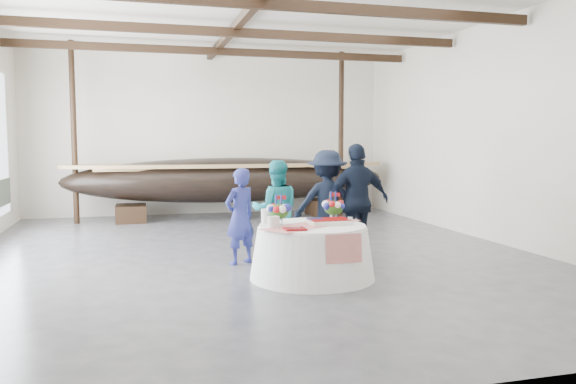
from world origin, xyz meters
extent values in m
cube|color=#3D3D42|center=(0.00, 0.00, 0.00)|extent=(10.00, 12.00, 0.01)
cube|color=silver|center=(0.00, 6.00, 2.25)|extent=(10.00, 0.02, 4.50)
cube|color=silver|center=(0.00, -6.00, 2.25)|extent=(10.00, 0.02, 4.50)
cube|color=silver|center=(5.00, 0.00, 2.25)|extent=(0.02, 12.00, 4.50)
cube|color=white|center=(0.00, 0.00, 4.50)|extent=(10.00, 12.00, 0.01)
cube|color=black|center=(0.00, -1.00, 4.25)|extent=(9.80, 0.12, 0.18)
cube|color=black|center=(0.00, 1.50, 4.25)|extent=(9.80, 0.12, 0.18)
cube|color=black|center=(0.00, 4.00, 4.25)|extent=(9.80, 0.12, 0.18)
cube|color=black|center=(0.00, 0.00, 4.38)|extent=(0.15, 11.76, 0.15)
cylinder|color=black|center=(-3.50, 4.79, 2.25)|extent=(0.14, 0.14, 4.50)
cylinder|color=black|center=(3.50, 4.79, 2.25)|extent=(0.14, 0.14, 4.50)
cube|color=black|center=(-2.19, 4.79, 0.22)|extent=(0.75, 0.97, 0.43)
cube|color=black|center=(2.97, 4.79, 0.22)|extent=(0.75, 0.97, 0.43)
ellipsoid|color=black|center=(0.39, 4.79, 1.02)|extent=(8.61, 1.72, 1.18)
cube|color=#9E7A4C|center=(0.39, 4.79, 1.34)|extent=(6.89, 1.13, 0.06)
cone|color=white|center=(0.50, -2.06, 0.39)|extent=(1.88, 1.88, 0.78)
cylinder|color=white|center=(0.50, -2.06, 0.79)|extent=(1.60, 1.60, 0.04)
cube|color=red|center=(0.50, -2.06, 0.81)|extent=(1.76, 1.40, 0.01)
cube|color=white|center=(0.76, -2.07, 0.84)|extent=(0.60, 0.40, 0.07)
cylinder|color=white|center=(-0.13, -2.21, 0.89)|extent=(0.18, 0.18, 0.17)
cylinder|color=white|center=(-0.12, -1.74, 0.92)|extent=(0.18, 0.18, 0.22)
cube|color=maroon|center=(0.11, -2.48, 0.82)|extent=(0.30, 0.24, 0.03)
cone|color=silver|center=(1.06, -2.18, 0.87)|extent=(0.09, 0.09, 0.12)
imported|color=navy|center=(-0.37, -0.81, 0.80)|extent=(0.70, 0.61, 1.61)
imported|color=teal|center=(0.30, -0.58, 0.86)|extent=(0.93, 0.77, 1.73)
imported|color=black|center=(1.27, -0.53, 0.95)|extent=(1.35, 0.95, 1.90)
imported|color=black|center=(1.71, -0.86, 1.01)|extent=(1.21, 0.56, 2.02)
camera|label=1|loc=(-2.01, -9.99, 2.06)|focal=35.00mm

